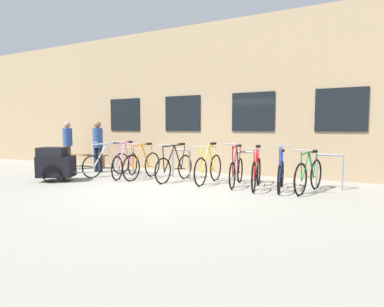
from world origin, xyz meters
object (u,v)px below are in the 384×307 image
(wooden_bench, at_px, (85,157))
(person_browsing, at_px, (98,143))
(bicycle_green, at_px, (309,175))
(bicycle_yellow, at_px, (209,168))
(bicycle_red, at_px, (256,172))
(person_by_bench, at_px, (68,142))
(bicycle_blue, at_px, (281,174))
(bicycle_maroon, at_px, (236,170))
(bicycle_black, at_px, (175,167))
(bicycle_white, at_px, (107,163))
(bike_trailer, at_px, (55,163))
(backpack, at_px, (63,167))
(bicycle_orange, at_px, (142,165))
(bicycle_pink, at_px, (125,164))

(wooden_bench, xyz_separation_m, person_browsing, (1.35, -0.76, 0.59))
(bicycle_green, height_order, bicycle_yellow, bicycle_yellow)
(bicycle_red, height_order, bicycle_green, bicycle_red)
(bicycle_red, distance_m, person_by_bench, 6.90)
(wooden_bench, height_order, person_browsing, person_browsing)
(person_browsing, bearing_deg, bicycle_blue, -4.10)
(bicycle_green, relative_size, person_by_bench, 1.01)
(bicycle_maroon, xyz_separation_m, bicycle_yellow, (-0.77, -0.00, 0.02))
(bicycle_blue, bearing_deg, bicycle_yellow, 176.01)
(bicycle_black, xyz_separation_m, bicycle_white, (-2.32, -0.07, -0.00))
(bicycle_black, xyz_separation_m, wooden_bench, (-4.46, 1.16, -0.02))
(bicycle_maroon, xyz_separation_m, bicycle_white, (-4.06, -0.17, 0.00))
(bicycle_maroon, relative_size, bicycle_white, 0.97)
(bicycle_white, distance_m, bike_trailer, 1.54)
(bike_trailer, height_order, backpack, bike_trailer)
(bike_trailer, bearing_deg, bicycle_red, 15.69)
(bicycle_red, height_order, bicycle_yellow, bicycle_yellow)
(person_browsing, bearing_deg, bicycle_yellow, -4.15)
(bicycle_orange, bearing_deg, person_browsing, 167.63)
(bicycle_maroon, bearing_deg, bicycle_pink, -176.94)
(bicycle_pink, bearing_deg, backpack, -171.62)
(bicycle_maroon, bearing_deg, bicycle_green, -2.38)
(bicycle_pink, distance_m, bike_trailer, 1.90)
(bicycle_green, bearing_deg, backpack, -176.60)
(bicycle_orange, distance_m, person_by_bench, 3.62)
(person_by_bench, bearing_deg, person_browsing, -3.10)
(bicycle_maroon, height_order, bicycle_green, bicycle_maroon)
(bicycle_blue, bearing_deg, bicycle_maroon, 173.23)
(bicycle_red, relative_size, bicycle_green, 1.02)
(bike_trailer, bearing_deg, wooden_bench, 120.76)
(bicycle_green, xyz_separation_m, bicycle_orange, (-4.50, -0.09, 0.01))
(bicycle_black, height_order, bicycle_green, bicycle_black)
(bicycle_red, xyz_separation_m, bike_trailer, (-5.16, -1.45, 0.10))
(bicycle_pink, bearing_deg, bike_trailer, -131.19)
(bicycle_white, bearing_deg, bicycle_maroon, 2.37)
(bicycle_blue, relative_size, backpack, 3.69)
(bicycle_yellow, bearing_deg, bicycle_pink, -176.07)
(bicycle_blue, relative_size, bicycle_yellow, 0.95)
(bicycle_red, height_order, bicycle_white, bicycle_white)
(bicycle_black, bearing_deg, wooden_bench, 165.40)
(bicycle_pink, bearing_deg, bicycle_black, 2.73)
(bicycle_pink, relative_size, backpack, 3.96)
(wooden_bench, relative_size, person_browsing, 1.11)
(bicycle_red, bearing_deg, bicycle_white, -179.82)
(bicycle_blue, xyz_separation_m, backpack, (-6.71, -0.37, -0.15))
(bicycle_white, relative_size, backpack, 3.90)
(bicycle_green, bearing_deg, bicycle_orange, -178.86)
(bicycle_maroon, xyz_separation_m, bike_trailer, (-4.61, -1.60, 0.11))
(bicycle_yellow, bearing_deg, bicycle_blue, -3.99)
(bicycle_yellow, distance_m, backpack, 4.85)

